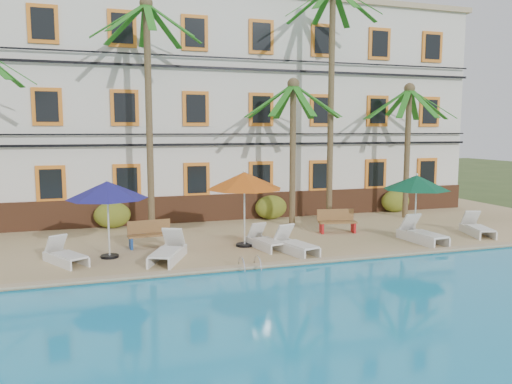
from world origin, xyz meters
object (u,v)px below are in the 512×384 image
object	(u,v)px
umbrella_blue	(107,191)
lounger_b	(168,251)
umbrella_red	(244,181)
umbrella_green	(417,183)
palm_d	(331,74)
lounger_a	(65,255)
lounger_d	(294,244)
palm_b	(148,86)
palm_c	(293,130)
lounger_c	(265,240)
bench_right	(337,221)
bench_left	(149,234)
lounger_f	(477,228)
palm_e	(408,130)
lounger_e	(421,233)
pool_ladder	(250,268)

from	to	relation	value
umbrella_blue	lounger_b	bearing A→B (deg)	-28.87
umbrella_red	umbrella_green	bearing A→B (deg)	-5.98
palm_d	lounger_a	bearing A→B (deg)	-160.37
lounger_a	lounger_b	distance (m)	3.12
lounger_d	palm_b	bearing A→B (deg)	131.88
lounger_a	lounger_d	bearing A→B (deg)	-6.67
palm_c	lounger_c	world-z (taller)	palm_c
palm_b	bench_right	xyz separation A→B (m)	(7.08, -2.10, -5.26)
umbrella_blue	lounger_b	distance (m)	2.73
palm_d	bench_left	distance (m)	10.32
umbrella_green	lounger_f	world-z (taller)	umbrella_green
palm_e	bench_left	xyz separation A→B (m)	(-12.07, -2.46, -3.60)
umbrella_blue	lounger_e	xyz separation A→B (m)	(10.93, -1.12, -1.85)
palm_e	pool_ladder	size ratio (longest dim) A/B	8.35
umbrella_green	lounger_c	distance (m)	6.23
lounger_a	umbrella_blue	bearing A→B (deg)	15.05
palm_c	palm_d	size ratio (longest dim) A/B	0.60
palm_c	lounger_f	size ratio (longest dim) A/B	3.11
palm_e	lounger_c	distance (m)	9.91
palm_d	palm_e	distance (m)	4.66
umbrella_red	lounger_b	bearing A→B (deg)	-157.32
palm_e	lounger_f	world-z (taller)	palm_e
palm_d	umbrella_blue	bearing A→B (deg)	-159.75
palm_d	lounger_a	world-z (taller)	palm_d
umbrella_blue	bench_left	size ratio (longest dim) A/B	1.66
palm_b	bench_left	world-z (taller)	palm_b
lounger_f	bench_left	size ratio (longest dim) A/B	1.30
umbrella_blue	lounger_c	xyz separation A→B (m)	(5.16, -0.29, -1.90)
umbrella_red	bench_right	distance (m)	4.73
palm_e	pool_ladder	world-z (taller)	palm_e
lounger_b	lounger_e	distance (m)	9.19
palm_d	bench_left	world-z (taller)	palm_d
palm_c	umbrella_blue	size ratio (longest dim) A/B	2.44
palm_d	umbrella_blue	size ratio (longest dim) A/B	4.07
palm_b	pool_ladder	xyz separation A→B (m)	(2.23, -6.03, -5.73)
lounger_b	palm_c	bearing A→B (deg)	35.38
lounger_a	bench_right	size ratio (longest dim) A/B	1.19
umbrella_green	bench_left	size ratio (longest dim) A/B	1.61
palm_e	umbrella_blue	size ratio (longest dim) A/B	2.44
umbrella_red	umbrella_green	distance (m)	6.57
umbrella_blue	bench_left	world-z (taller)	umbrella_blue
palm_d	lounger_f	world-z (taller)	palm_d
bench_right	bench_left	bearing A→B (deg)	-178.14
lounger_d	lounger_f	xyz separation A→B (m)	(7.88, 0.49, -0.00)
umbrella_green	pool_ladder	world-z (taller)	umbrella_green
umbrella_blue	lounger_a	size ratio (longest dim) A/B	1.36
umbrella_green	bench_left	distance (m)	10.00
palm_b	lounger_f	world-z (taller)	palm_b
lounger_a	umbrella_green	bearing A→B (deg)	-0.49
lounger_d	lounger_a	bearing A→B (deg)	173.33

